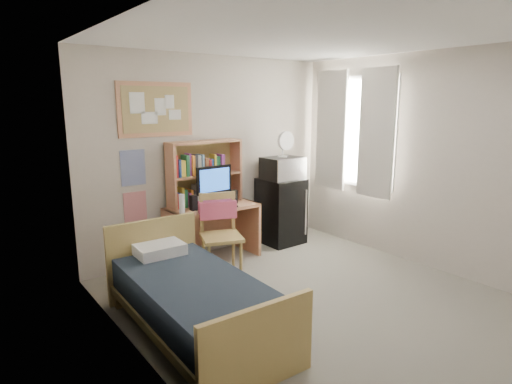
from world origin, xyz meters
TOP-DOWN VIEW (x-y plane):
  - floor at (0.00, 0.00)m, footprint 3.60×4.20m
  - ceiling at (0.00, 0.00)m, footprint 3.60×4.20m
  - wall_back at (0.00, 2.10)m, footprint 3.60×0.04m
  - wall_left at (-1.80, 0.00)m, footprint 0.04×4.20m
  - wall_right at (1.80, 0.00)m, footprint 0.04×4.20m
  - window_unit at (1.75, 1.20)m, footprint 0.10×1.40m
  - curtain_left at (1.72, 0.80)m, footprint 0.04×0.55m
  - curtain_right at (1.72, 1.60)m, footprint 0.04×0.55m
  - bulletin_board at (-0.78, 2.08)m, footprint 0.94×0.03m
  - poster_wave at (-1.10, 2.09)m, footprint 0.30×0.01m
  - poster_japan at (-1.10, 2.09)m, footprint 0.28×0.01m
  - desk at (-0.21, 1.79)m, footprint 1.16×0.60m
  - desk_chair at (-0.42, 1.25)m, footprint 0.63×0.63m
  - mini_fridge at (0.95, 1.80)m, footprint 0.56×0.56m
  - bed at (-1.28, 0.33)m, footprint 0.97×1.87m
  - hutch at (-0.21, 1.94)m, footprint 1.00×0.27m
  - monitor at (-0.21, 1.73)m, footprint 0.49×0.05m
  - keyboard at (-0.21, 1.59)m, footprint 0.43×0.15m
  - speaker_left at (-0.51, 1.73)m, footprint 0.08×0.08m
  - speaker_right at (0.09, 1.74)m, footprint 0.07×0.07m
  - water_bottle at (-0.69, 1.68)m, footprint 0.07×0.07m
  - hoodie at (-0.35, 1.44)m, footprint 0.46×0.28m
  - microwave at (0.95, 1.78)m, footprint 0.54×0.41m
  - desk_fan at (0.95, 1.78)m, footprint 0.26×0.26m
  - pillow at (-1.26, 1.08)m, footprint 0.47×0.34m

SIDE VIEW (x-z plane):
  - floor at x=0.00m, z-range -0.02..0.00m
  - bed at x=-1.28m, z-range 0.00..0.51m
  - desk at x=-0.21m, z-range 0.00..0.72m
  - mini_fridge at x=0.95m, z-range 0.00..0.94m
  - desk_chair at x=-0.42m, z-range 0.00..0.98m
  - pillow at x=-1.26m, z-range 0.51..0.62m
  - keyboard at x=-0.21m, z-range 0.72..0.74m
  - hoodie at x=-0.35m, z-range 0.65..0.87m
  - poster_japan at x=-1.10m, z-range 0.60..0.96m
  - speaker_right at x=0.09m, z-range 0.72..0.89m
  - speaker_left at x=-0.51m, z-range 0.72..0.90m
  - water_bottle at x=-0.69m, z-range 0.72..0.95m
  - monitor at x=-0.21m, z-range 0.72..1.24m
  - microwave at x=0.95m, z-range 0.94..1.25m
  - hutch at x=-0.21m, z-range 0.72..1.53m
  - poster_wave at x=-1.10m, z-range 1.04..1.46m
  - wall_back at x=0.00m, z-range 0.00..2.60m
  - wall_left at x=-1.80m, z-range 0.00..2.60m
  - wall_right at x=1.80m, z-range 0.00..2.60m
  - desk_fan at x=0.95m, z-range 1.25..1.57m
  - window_unit at x=1.75m, z-range 0.75..2.45m
  - curtain_left at x=1.72m, z-range 0.75..2.45m
  - curtain_right at x=1.72m, z-range 0.75..2.45m
  - bulletin_board at x=-0.78m, z-range 1.60..2.24m
  - ceiling at x=0.00m, z-range 2.59..2.61m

